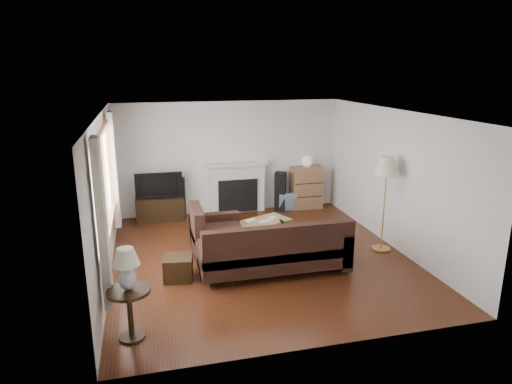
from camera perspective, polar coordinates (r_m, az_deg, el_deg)
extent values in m
cube|color=#46200F|center=(8.06, 0.53, -8.12)|extent=(5.10, 5.60, 0.04)
cube|color=white|center=(7.43, 0.57, 9.87)|extent=(5.10, 5.60, 0.04)
cube|color=white|center=(10.26, -3.35, 4.32)|extent=(5.00, 0.04, 2.50)
cube|color=white|center=(5.17, 8.36, -7.09)|extent=(5.00, 0.04, 2.50)
cube|color=white|center=(7.44, -18.43, -0.72)|extent=(0.04, 5.50, 2.50)
cube|color=white|center=(8.61, 16.87, 1.53)|extent=(0.04, 5.50, 2.50)
cube|color=brown|center=(7.17, -18.33, 1.18)|extent=(0.12, 2.74, 1.54)
cube|color=beige|center=(5.75, -18.65, -3.83)|extent=(0.10, 0.35, 2.10)
cube|color=beige|center=(8.68, -17.30, 2.61)|extent=(0.10, 0.35, 2.10)
cube|color=white|center=(10.34, -2.36, 0.58)|extent=(1.40, 0.26, 1.15)
cube|color=black|center=(10.09, -11.91, -2.03)|extent=(1.01, 0.46, 0.51)
imported|color=black|center=(9.94, -12.08, 0.92)|extent=(0.98, 0.13, 0.57)
cube|color=black|center=(10.11, -9.52, -0.76)|extent=(0.28, 0.32, 0.88)
cube|color=black|center=(10.51, 3.04, 0.08)|extent=(0.34, 0.37, 0.89)
cube|color=#966B45|center=(10.70, 6.33, 0.57)|extent=(0.72, 0.34, 0.99)
sphere|color=white|center=(10.55, 6.43, 3.85)|extent=(0.25, 0.25, 0.25)
cube|color=black|center=(7.38, 2.17, -6.87)|extent=(2.59, 1.90, 0.84)
cube|color=#9B7D4A|center=(8.71, 0.86, -4.86)|extent=(1.17, 0.93, 0.40)
cube|color=black|center=(7.31, -9.69, -9.32)|extent=(0.50, 0.50, 0.37)
cube|color=#B78C3F|center=(8.40, 15.74, -1.49)|extent=(0.49, 0.49, 1.72)
cube|color=black|center=(5.91, -15.44, -14.48)|extent=(0.52, 0.52, 0.65)
cube|color=silver|center=(5.65, -15.86, -9.30)|extent=(0.32, 0.32, 0.52)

